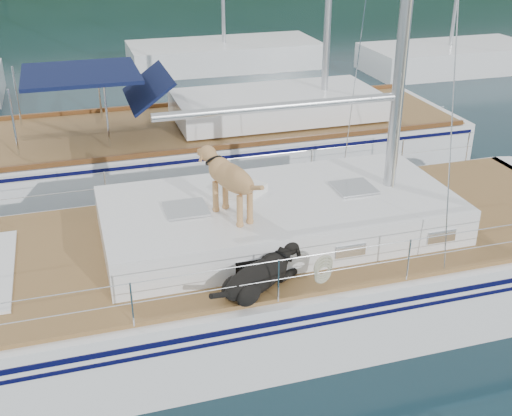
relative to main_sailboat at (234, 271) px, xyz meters
name	(u,v)px	position (x,y,z in m)	size (l,w,h in m)	color
ground	(229,309)	(-0.09, 0.01, -0.68)	(120.00, 120.00, 0.00)	black
main_sailboat	(234,271)	(0.00, 0.00, 0.00)	(12.00, 3.94, 14.01)	white
neighbor_sailboat	(233,142)	(1.53, 5.81, -0.05)	(11.00, 3.50, 13.30)	white
bg_boat_center	(224,55)	(3.91, 16.01, -0.23)	(7.20, 3.00, 11.65)	white
bg_boat_east	(449,58)	(11.91, 13.01, -0.22)	(6.40, 3.00, 11.65)	white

